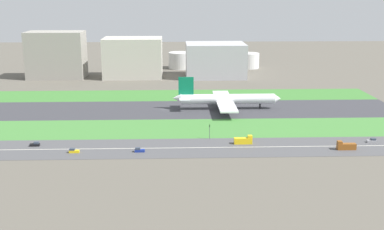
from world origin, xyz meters
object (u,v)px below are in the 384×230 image
car_1 (35,144)px  traffic_light (210,131)px  terminal_building (56,55)px  fuel_tank_centre (212,61)px  office_tower (215,60)px  car_2 (372,141)px  truck_0 (244,140)px  fuel_tank_west (180,60)px  car_0 (139,150)px  fuel_tank_east (249,61)px  airliner (225,99)px  hangar_building (133,58)px  truck_1 (346,146)px  car_4 (74,151)px

car_1 → traffic_light: (80.67, 7.99, 3.37)m
terminal_building → fuel_tank_centre: (130.65, 45.00, -11.90)m
office_tower → car_2: bearing=-72.1°
truck_0 → fuel_tank_west: bearing=96.8°
car_0 → fuel_tank_east: fuel_tank_east is taller
terminal_building → fuel_tank_east: bearing=15.3°
airliner → fuel_tank_east: (38.44, 159.00, 0.69)m
fuel_tank_centre → car_1: bearing=-113.5°
hangar_building → fuel_tank_east: size_ratio=2.49×
truck_0 → car_0: size_ratio=1.91×
car_0 → office_tower: bearing=-104.5°
truck_1 → terminal_building: (-172.69, 192.00, 17.13)m
fuel_tank_west → fuel_tank_east: fuel_tank_west is taller
truck_1 → office_tower: 197.08m
airliner → car_2: bearing=-47.4°
airliner → fuel_tank_centre: (4.39, 159.00, 0.67)m
truck_1 → fuel_tank_east: (-7.99, 237.00, 5.25)m
truck_1 → car_0: 92.37m
car_2 → terminal_building: bearing=136.0°
airliner → fuel_tank_east: size_ratio=3.43×
car_1 → car_4: 21.92m
truck_1 → fuel_tank_centre: fuel_tank_centre is taller
truck_1 → car_0: (-92.37, 0.00, -0.75)m
car_4 → fuel_tank_centre: size_ratio=0.19×
car_4 → hangar_building: (10.62, 192.00, 15.23)m
traffic_light → fuel_tank_east: size_ratio=0.38×
truck_1 → fuel_tank_centre: bearing=-79.9°
car_2 → truck_0: truck_0 is taller
traffic_light → car_2: bearing=-6.0°
car_2 → fuel_tank_west: bearing=111.1°
truck_1 → car_0: truck_1 is taller
car_1 → truck_0: 96.01m
fuel_tank_east → hangar_building: bearing=-156.3°
car_1 → car_0: same height
car_4 → traffic_light: bearing=-163.6°
truck_0 → office_tower: office_tower is taller
car_0 → fuel_tank_east: size_ratio=0.23×
car_0 → fuel_tank_east: 251.64m
car_1 → fuel_tank_west: size_ratio=0.21×
airliner → car_4: (-74.68, -78.00, -5.31)m
airliner → car_0: bearing=-120.5°
airliner → car_1: airliner is taller
airliner → terminal_building: (-126.26, 114.00, 12.57)m
car_2 → car_4: bearing=-175.8°
truck_1 → truck_0: 45.70m
traffic_light → truck_1: bearing=-16.7°
car_1 → airliner: bearing=35.8°
car_0 → hangar_building: size_ratio=0.09×
traffic_light → fuel_tank_west: fuel_tank_west is taller
truck_0 → traffic_light: traffic_light is taller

